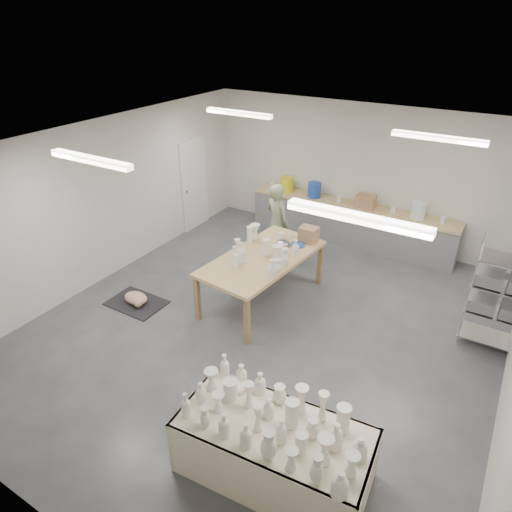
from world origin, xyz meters
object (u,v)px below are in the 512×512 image
Objects in this scene: drying_table at (274,448)px; red_stool at (283,242)px; work_table at (267,255)px; potter at (277,223)px.

drying_table is 5.33m from red_stool.
potter is at bearing 118.19° from work_table.
work_table is 1.89m from red_stool.
potter is 0.62m from red_stool.
work_table is (-1.85, 3.06, 0.47)m from drying_table.
drying_table is 5.11m from potter.
drying_table is at bearing -53.09° from work_table.
drying_table is 0.88× the size of work_table.
red_stool is (-0.00, 0.27, -0.55)m from potter.
potter is (-2.43, 4.47, 0.41)m from drying_table.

